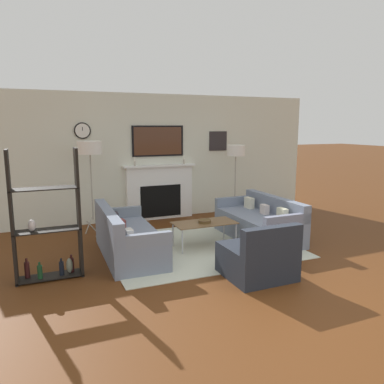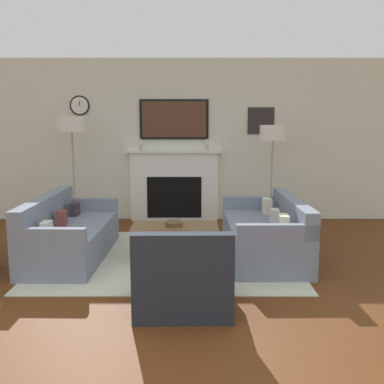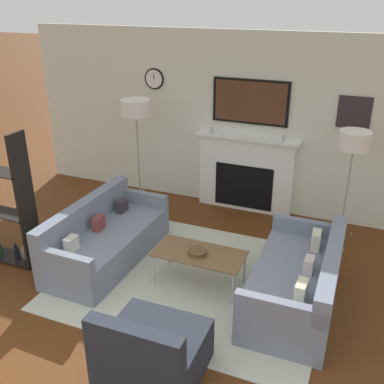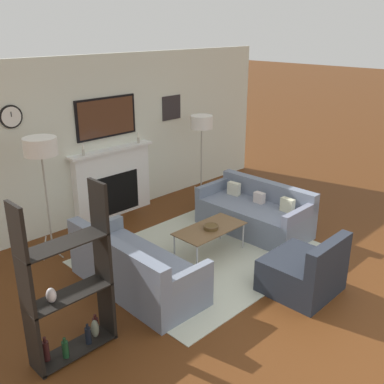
% 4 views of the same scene
% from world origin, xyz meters
% --- Properties ---
extents(ground_plane, '(60.00, 60.00, 0.00)m').
position_xyz_m(ground_plane, '(0.00, 0.00, 0.00)').
color(ground_plane, '#542B11').
extents(fireplace_wall, '(7.45, 0.28, 2.70)m').
position_xyz_m(fireplace_wall, '(0.00, 4.66, 1.23)').
color(fireplace_wall, silver).
rests_on(fireplace_wall, ground_plane).
extents(area_rug, '(3.07, 2.51, 0.01)m').
position_xyz_m(area_rug, '(0.00, 2.44, 0.01)').
color(area_rug, beige).
rests_on(area_rug, ground_plane).
extents(couch_left, '(0.84, 1.88, 0.77)m').
position_xyz_m(couch_left, '(-1.23, 2.44, 0.28)').
color(couch_left, slate).
rests_on(couch_left, ground_plane).
extents(couch_right, '(0.89, 1.78, 0.75)m').
position_xyz_m(couch_right, '(1.22, 2.44, 0.28)').
color(couch_right, slate).
rests_on(couch_right, ground_plane).
extents(armchair, '(0.86, 0.82, 0.78)m').
position_xyz_m(armchair, '(0.22, 0.92, 0.26)').
color(armchair, '#222731').
rests_on(armchair, ground_plane).
extents(coffee_table, '(1.05, 0.52, 0.43)m').
position_xyz_m(coffee_table, '(0.09, 2.38, 0.40)').
color(coffee_table, brown).
rests_on(coffee_table, ground_plane).
extents(decorative_bowl, '(0.22, 0.22, 0.06)m').
position_xyz_m(decorative_bowl, '(0.08, 2.36, 0.46)').
color(decorative_bowl, brown).
rests_on(decorative_bowl, coffee_table).
extents(floor_lamp_left, '(0.44, 0.44, 1.76)m').
position_xyz_m(floor_lamp_left, '(-1.53, 3.94, 1.61)').
color(floor_lamp_left, '#9E998E').
rests_on(floor_lamp_left, ground_plane).
extents(floor_lamp_right, '(0.40, 0.40, 1.62)m').
position_xyz_m(floor_lamp_right, '(1.53, 3.94, 1.48)').
color(floor_lamp_right, '#9E998E').
rests_on(floor_lamp_right, ground_plane).
extents(shelf_unit, '(0.86, 0.28, 1.74)m').
position_xyz_m(shelf_unit, '(-2.38, 1.97, 0.75)').
color(shelf_unit, black).
rests_on(shelf_unit, ground_plane).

